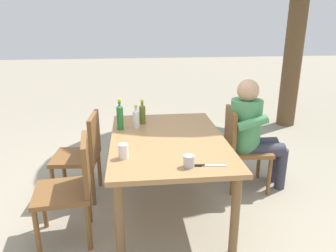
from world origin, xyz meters
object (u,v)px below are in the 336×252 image
object	(u,v)px
cup_white	(123,151)
person_in_white_shirt	(252,129)
chair_far_left	(241,144)
chair_near_right	(72,185)
bottle_green	(120,116)
table_knife	(208,165)
dining_table	(168,147)
backpack_by_near_side	(157,137)
bottle_clear	(136,118)
chair_near_left	(83,152)
cup_steel	(189,161)
bottle_olive	(142,113)

from	to	relation	value
cup_white	person_in_white_shirt	bearing A→B (deg)	119.08
chair_far_left	chair_near_right	world-z (taller)	same
bottle_green	table_knife	distance (m)	1.13
dining_table	backpack_by_near_side	xyz separation A→B (m)	(-1.41, 0.01, -0.43)
backpack_by_near_side	dining_table	bearing A→B (deg)	-0.21
bottle_green	cup_white	size ratio (longest dim) A/B	2.62
bottle_green	bottle_clear	world-z (taller)	bottle_green
dining_table	table_knife	world-z (taller)	table_knife
chair_near_right	person_in_white_shirt	distance (m)	1.87
dining_table	bottle_clear	world-z (taller)	bottle_clear
dining_table	chair_far_left	xyz separation A→B (m)	(-0.35, 0.81, -0.15)
table_knife	bottle_green	bearing A→B (deg)	-144.09
bottle_green	table_knife	xyz separation A→B (m)	(0.91, 0.66, -0.13)
chair_far_left	bottle_clear	xyz separation A→B (m)	(0.01, -1.09, 0.33)
dining_table	bottle_green	size ratio (longest dim) A/B	5.06
chair_near_left	person_in_white_shirt	xyz separation A→B (m)	(-0.01, 1.73, 0.17)
person_in_white_shirt	backpack_by_near_side	distance (m)	1.47
cup_steel	chair_near_right	bearing A→B (deg)	-105.88
person_in_white_shirt	table_knife	size ratio (longest dim) A/B	4.89
dining_table	table_knife	xyz separation A→B (m)	(0.60, 0.23, 0.09)
dining_table	cup_steel	size ratio (longest dim) A/B	17.14
backpack_by_near_side	bottle_green	bearing A→B (deg)	-21.84
chair_near_right	person_in_white_shirt	xyz separation A→B (m)	(-0.68, 1.73, 0.17)
bottle_green	cup_steel	world-z (taller)	bottle_green
person_in_white_shirt	backpack_by_near_side	xyz separation A→B (m)	(-1.06, -0.92, -0.45)
bottle_green	backpack_by_near_side	xyz separation A→B (m)	(-1.09, 0.44, -0.64)
bottle_green	chair_near_right	bearing A→B (deg)	-30.22
bottle_green	backpack_by_near_side	size ratio (longest dim) A/B	0.70
bottle_olive	backpack_by_near_side	bearing A→B (deg)	167.06
chair_near_left	bottle_green	size ratio (longest dim) A/B	2.87
person_in_white_shirt	bottle_green	bearing A→B (deg)	-88.71
cup_white	table_knife	xyz separation A→B (m)	(0.21, 0.62, -0.05)
bottle_clear	backpack_by_near_side	bearing A→B (deg)	165.17
dining_table	backpack_by_near_side	distance (m)	1.47
dining_table	chair_near_right	world-z (taller)	chair_near_right
bottle_green	bottle_clear	bearing A→B (deg)	98.75
bottle_olive	bottle_clear	bearing A→B (deg)	-27.83
chair_far_left	person_in_white_shirt	distance (m)	0.20
cup_steel	dining_table	bearing A→B (deg)	-171.65
person_in_white_shirt	bottle_green	distance (m)	1.37
chair_far_left	bottle_clear	world-z (taller)	bottle_clear
person_in_white_shirt	bottle_clear	size ratio (longest dim) A/B	5.15
person_in_white_shirt	backpack_by_near_side	world-z (taller)	person_in_white_shirt
chair_near_left	backpack_by_near_side	world-z (taller)	chair_near_left
cup_steel	backpack_by_near_side	xyz separation A→B (m)	(-2.00, -0.08, -0.56)
chair_far_left	cup_steel	distance (m)	1.22
dining_table	backpack_by_near_side	size ratio (longest dim) A/B	3.53
bottle_olive	cup_steel	bearing A→B (deg)	15.76
person_in_white_shirt	cup_steel	size ratio (longest dim) A/B	13.15
person_in_white_shirt	cup_white	xyz separation A→B (m)	(0.73, -1.31, 0.12)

